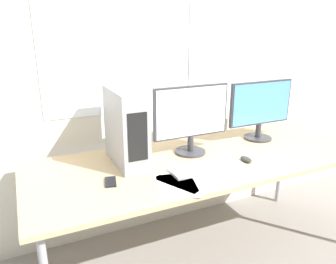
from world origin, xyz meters
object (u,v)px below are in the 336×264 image
keyboard (207,167)px  cell_phone (111,182)px  pc_tower (126,127)px  mouse (246,159)px  monitor_right_near (260,108)px  monitor_main (191,117)px

keyboard → cell_phone: 0.59m
pc_tower → mouse: pc_tower is taller
monitor_right_near → cell_phone: 1.29m
monitor_right_near → mouse: 0.54m
pc_tower → keyboard: size_ratio=1.02×
mouse → pc_tower: bearing=156.1°
monitor_main → keyboard: monitor_main is taller
keyboard → mouse: size_ratio=4.89×
monitor_main → monitor_right_near: size_ratio=1.00×
monitor_main → mouse: size_ratio=5.63×
pc_tower → monitor_right_near: size_ratio=0.88×
pc_tower → cell_phone: (-0.18, -0.23, -0.23)m
pc_tower → monitor_main: pc_tower is taller
monitor_right_near → pc_tower: bearing=-179.2°
cell_phone → keyboard: bearing=7.1°
monitor_main → monitor_right_near: (0.62, 0.04, -0.01)m
monitor_main → mouse: monitor_main is taller
monitor_main → cell_phone: 0.71m
monitor_right_near → mouse: monitor_right_near is taller
keyboard → mouse: 0.29m
keyboard → mouse: mouse is taller
keyboard → cell_phone: size_ratio=3.48×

